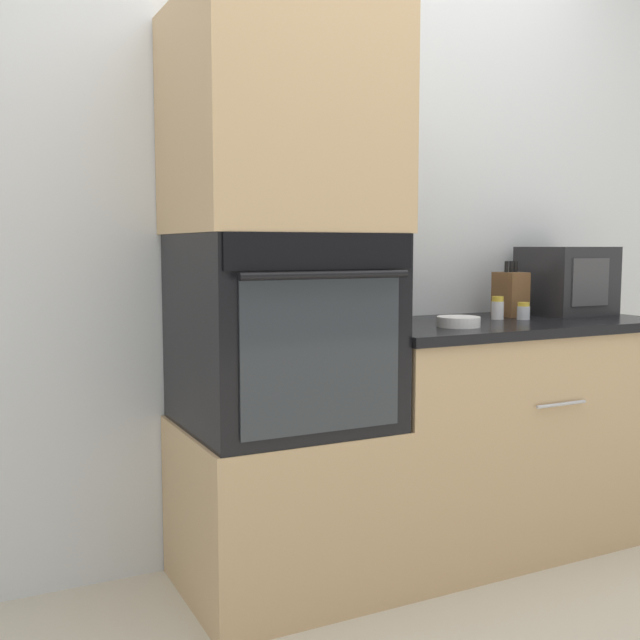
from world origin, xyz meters
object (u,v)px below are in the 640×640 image
bowl (458,322)px  condiment_jar_mid (393,317)px  wall_oven (282,330)px  knife_block (510,294)px  condiment_jar_back (390,310)px  condiment_jar_far (498,308)px  microwave (566,280)px  condiment_jar_near (523,311)px

bowl → condiment_jar_mid: (-0.19, 0.13, 0.01)m
wall_oven → condiment_jar_mid: wall_oven is taller
knife_block → condiment_jar_back: 0.51m
wall_oven → condiment_jar_far: 0.93m
microwave → bowl: size_ratio=2.05×
wall_oven → knife_block: size_ratio=2.86×
wall_oven → bowl: bearing=-9.8°
wall_oven → condiment_jar_mid: 0.44m
microwave → bowl: microwave is taller
wall_oven → condiment_jar_far: bearing=2.6°
bowl → condiment_jar_near: condiment_jar_near is taller
condiment_jar_far → knife_block: bearing=31.3°
knife_block → bowl: size_ratio=1.46×
condiment_jar_far → microwave: bearing=8.2°
condiment_jar_far → wall_oven: bearing=-177.4°
microwave → condiment_jar_far: microwave is taller
wall_oven → microwave: 1.35m
wall_oven → microwave: bearing=4.3°
microwave → wall_oven: bearing=-175.7°
wall_oven → knife_block: (1.06, 0.12, 0.08)m
knife_block → bowl: knife_block is taller
wall_oven → condiment_jar_near: 1.01m
wall_oven → condiment_jar_near: size_ratio=9.57×
condiment_jar_mid → condiment_jar_far: 0.49m
wall_oven → microwave: (1.34, 0.10, 0.13)m
knife_block → condiment_jar_mid: knife_block is taller
condiment_jar_near → condiment_jar_mid: same height
microwave → condiment_jar_near: 0.36m
condiment_jar_mid → condiment_jar_back: same height
condiment_jar_near → knife_block: bearing=69.8°
condiment_jar_near → condiment_jar_mid: (-0.57, 0.03, -0.00)m
condiment_jar_back → condiment_jar_mid: bearing=-119.8°
bowl → wall_oven: bearing=170.2°
wall_oven → condiment_jar_mid: size_ratio=9.70×
bowl → condiment_jar_far: 0.34m
knife_block → condiment_jar_mid: 0.63m
knife_block → condiment_jar_far: knife_block is taller
knife_block → condiment_jar_mid: (-0.62, -0.10, -0.06)m
condiment_jar_mid → condiment_jar_near: bearing=-3.2°
microwave → condiment_jar_mid: 0.91m
microwave → condiment_jar_back: microwave is taller
condiment_jar_far → condiment_jar_back: bearing=148.1°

